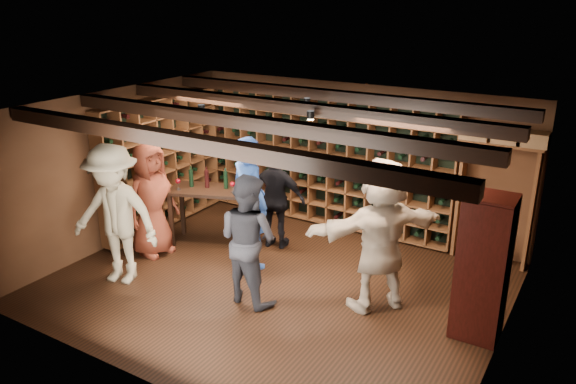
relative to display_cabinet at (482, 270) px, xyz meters
The scene contains 13 objects.
ground 2.85m from the display_cabinet, behind, with size 6.00×6.00×0.00m, color black.
room_shell 3.14m from the display_cabinet, behind, with size 6.00×6.00×6.00m.
wine_rack_back 3.89m from the display_cabinet, 146.67° to the left, with size 4.65×0.30×2.20m.
wine_rack_left 5.59m from the display_cabinet, behind, with size 0.30×2.65×2.20m.
crate_shelf 2.26m from the display_cabinet, 98.20° to the left, with size 1.20×0.32×2.07m.
display_cabinet is the anchor object (origin of this frame).
man_blue_shirt 3.37m from the display_cabinet, behind, with size 0.73×0.48×1.99m, color navy.
man_grey_suit 2.90m from the display_cabinet, 165.41° to the right, with size 0.86×0.67×1.76m, color black.
guest_red_floral 4.91m from the display_cabinet, behind, with size 0.87×0.57×1.79m, color maroon.
guest_woman_black 3.49m from the display_cabinet, 165.58° to the left, with size 0.95×0.40×1.63m, color black.
guest_khaki 4.85m from the display_cabinet, 165.16° to the right, with size 1.30×0.75×2.01m, color gray.
guest_beige 1.28m from the display_cabinet, behind, with size 1.88×0.60×2.03m, color tan.
tasting_table 4.39m from the display_cabinet, behind, with size 1.39×1.04×1.22m.
Camera 1 is at (3.78, -5.96, 3.91)m, focal length 35.00 mm.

